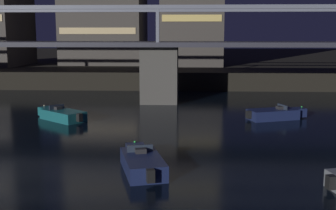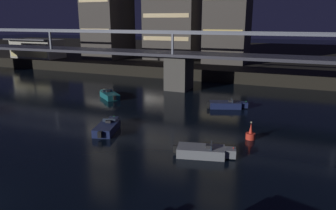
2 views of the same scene
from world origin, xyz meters
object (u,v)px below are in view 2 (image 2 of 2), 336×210
at_px(speedboat_mid_right, 109,95).
at_px(channel_buoy, 250,134).
at_px(waterfront_pavilion, 38,48).
at_px(speedboat_far_left, 203,151).
at_px(tower_west_tall, 176,4).
at_px(river_bridge, 179,62).
at_px(speedboat_mid_left, 227,105).
at_px(speedboat_mid_center, 108,127).

distance_m(speedboat_mid_right, channel_buoy, 23.51).
bearing_deg(waterfront_pavilion, speedboat_far_left, -34.69).
height_order(waterfront_pavilion, channel_buoy, waterfront_pavilion).
relative_size(speedboat_mid_right, channel_buoy, 2.62).
bearing_deg(tower_west_tall, river_bridge, -67.78).
bearing_deg(waterfront_pavilion, speedboat_mid_left, -21.88).
height_order(waterfront_pavilion, speedboat_far_left, waterfront_pavilion).
bearing_deg(tower_west_tall, speedboat_far_left, -66.44).
bearing_deg(speedboat_mid_right, river_bridge, 53.33).
xyz_separation_m(tower_west_tall, speedboat_mid_left, (19.82, -32.98, -14.29)).
xyz_separation_m(waterfront_pavilion, speedboat_mid_right, (33.99, -21.64, -4.02)).
bearing_deg(waterfront_pavilion, speedboat_mid_center, -39.28).
bearing_deg(waterfront_pavilion, river_bridge, -16.12).
height_order(speedboat_mid_left, speedboat_mid_right, same).
distance_m(river_bridge, speedboat_mid_center, 22.65).
bearing_deg(speedboat_mid_left, waterfront_pavilion, 158.12).
bearing_deg(speedboat_mid_center, waterfront_pavilion, 140.72).
height_order(tower_west_tall, waterfront_pavilion, tower_west_tall).
bearing_deg(tower_west_tall, waterfront_pavilion, -158.27).
bearing_deg(speedboat_mid_center, speedboat_far_left, -11.62).
relative_size(waterfront_pavilion, speedboat_far_left, 2.38).
bearing_deg(river_bridge, channel_buoy, -52.82).
relative_size(tower_west_tall, waterfront_pavilion, 2.04).
bearing_deg(channel_buoy, speedboat_mid_right, 156.88).
distance_m(river_bridge, waterfront_pavilion, 42.92).
height_order(waterfront_pavilion, speedboat_mid_left, waterfront_pavilion).
xyz_separation_m(waterfront_pavilion, speedboat_mid_left, (51.10, -20.52, -4.02)).
height_order(speedboat_mid_center, speedboat_far_left, same).
relative_size(tower_west_tall, channel_buoy, 14.38).
bearing_deg(channel_buoy, speedboat_mid_left, 113.56).
bearing_deg(waterfront_pavilion, speedboat_mid_right, -32.49).
bearing_deg(river_bridge, speedboat_mid_left, -41.10).
relative_size(tower_west_tall, speedboat_mid_center, 4.88).
bearing_deg(waterfront_pavilion, tower_west_tall, 21.73).
xyz_separation_m(river_bridge, speedboat_far_left, (11.35, -24.48, -4.15)).
bearing_deg(river_bridge, waterfront_pavilion, 163.88).
xyz_separation_m(tower_west_tall, waterfront_pavilion, (-31.27, -12.46, -10.26)).
distance_m(speedboat_mid_center, channel_buoy, 14.22).
xyz_separation_m(waterfront_pavilion, speedboat_far_left, (52.58, -36.40, -4.02)).
relative_size(speedboat_mid_center, channel_buoy, 2.94).
bearing_deg(channel_buoy, tower_west_tall, 119.32).
bearing_deg(tower_west_tall, channel_buoy, -60.68).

